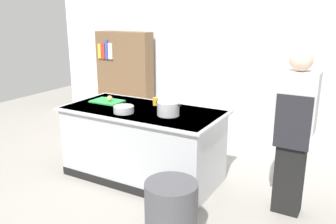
% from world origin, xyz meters
% --- Properties ---
extents(ground_plane, '(10.00, 10.00, 0.00)m').
position_xyz_m(ground_plane, '(0.00, 0.00, 0.00)').
color(ground_plane, '#9E9991').
extents(back_wall, '(6.40, 0.12, 3.00)m').
position_xyz_m(back_wall, '(0.00, 2.10, 1.50)').
color(back_wall, silver).
rests_on(back_wall, ground_plane).
extents(counter_island, '(1.98, 0.98, 0.90)m').
position_xyz_m(counter_island, '(0.00, -0.00, 0.47)').
color(counter_island, '#B7BABF').
rests_on(counter_island, ground_plane).
extents(cutting_board, '(0.40, 0.28, 0.02)m').
position_xyz_m(cutting_board, '(-0.60, 0.07, 0.91)').
color(cutting_board, green).
rests_on(cutting_board, counter_island).
extents(onion, '(0.08, 0.08, 0.08)m').
position_xyz_m(onion, '(-0.55, 0.06, 0.96)').
color(onion, tan).
rests_on(onion, cutting_board).
extents(stock_pot, '(0.32, 0.26, 0.16)m').
position_xyz_m(stock_pot, '(0.40, -0.07, 0.98)').
color(stock_pot, '#B7BABF').
rests_on(stock_pot, counter_island).
extents(mixing_bowl, '(0.24, 0.24, 0.08)m').
position_xyz_m(mixing_bowl, '(-0.10, -0.24, 0.94)').
color(mixing_bowl, '#B7BABF').
rests_on(mixing_bowl, counter_island).
extents(juice_cup, '(0.07, 0.07, 0.10)m').
position_xyz_m(juice_cup, '(0.04, 0.24, 0.95)').
color(juice_cup, yellow).
rests_on(juice_cup, counter_island).
extents(trash_bin, '(0.48, 0.48, 0.60)m').
position_xyz_m(trash_bin, '(0.96, -1.00, 0.30)').
color(trash_bin, '#4C4C51').
rests_on(trash_bin, ground_plane).
extents(person_chef, '(0.38, 0.25, 1.72)m').
position_xyz_m(person_chef, '(1.77, 0.07, 0.91)').
color(person_chef, black).
rests_on(person_chef, ground_plane).
extents(bookshelf, '(1.10, 0.31, 1.70)m').
position_xyz_m(bookshelf, '(-1.58, 1.80, 0.85)').
color(bookshelf, brown).
rests_on(bookshelf, ground_plane).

